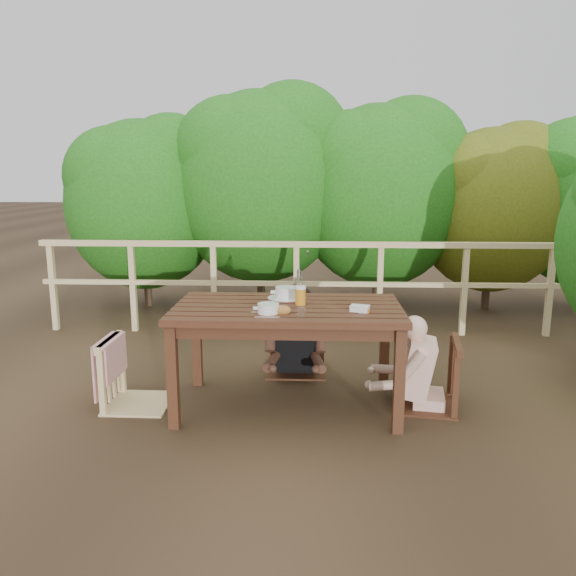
{
  "coord_description": "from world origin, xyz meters",
  "views": [
    {
      "loc": [
        0.19,
        -3.97,
        1.72
      ],
      "look_at": [
        0.0,
        0.05,
        0.9
      ],
      "focal_mm": 35.07,
      "sensor_mm": 36.0,
      "label": 1
    }
  ],
  "objects_px": {
    "woman": "(297,303)",
    "diner_right": "(432,333)",
    "table": "(288,358)",
    "bread_roll": "(282,310)",
    "beer_glass": "(300,296)",
    "chair_far": "(297,314)",
    "soup_near": "(268,309)",
    "butter_tub": "(360,309)",
    "bottle": "(299,288)",
    "chair_left": "(136,343)",
    "soup_far": "(287,293)",
    "tumbler": "(301,313)",
    "chair_right": "(427,343)"
  },
  "relations": [
    {
      "from": "chair_right",
      "to": "soup_far",
      "type": "relative_size",
      "value": 3.3
    },
    {
      "from": "chair_far",
      "to": "woman",
      "type": "relative_size",
      "value": 0.85
    },
    {
      "from": "table",
      "to": "tumbler",
      "type": "bearing_deg",
      "value": -72.03
    },
    {
      "from": "bread_roll",
      "to": "butter_tub",
      "type": "bearing_deg",
      "value": 8.66
    },
    {
      "from": "chair_far",
      "to": "soup_near",
      "type": "distance_m",
      "value": 1.05
    },
    {
      "from": "soup_near",
      "to": "beer_glass",
      "type": "distance_m",
      "value": 0.34
    },
    {
      "from": "diner_right",
      "to": "soup_near",
      "type": "relative_size",
      "value": 4.54
    },
    {
      "from": "soup_far",
      "to": "soup_near",
      "type": "bearing_deg",
      "value": -101.64
    },
    {
      "from": "chair_left",
      "to": "chair_far",
      "type": "distance_m",
      "value": 1.41
    },
    {
      "from": "bread_roll",
      "to": "beer_glass",
      "type": "height_order",
      "value": "beer_glass"
    },
    {
      "from": "chair_right",
      "to": "soup_near",
      "type": "xyz_separation_m",
      "value": [
        -1.15,
        -0.29,
        0.31
      ]
    },
    {
      "from": "diner_right",
      "to": "chair_far",
      "type": "bearing_deg",
      "value": 64.05
    },
    {
      "from": "bread_roll",
      "to": "butter_tub",
      "type": "xyz_separation_m",
      "value": [
        0.54,
        0.08,
        -0.01
      ]
    },
    {
      "from": "diner_right",
      "to": "soup_far",
      "type": "height_order",
      "value": "diner_right"
    },
    {
      "from": "chair_right",
      "to": "soup_far",
      "type": "distance_m",
      "value": 1.12
    },
    {
      "from": "chair_far",
      "to": "soup_near",
      "type": "bearing_deg",
      "value": -99.23
    },
    {
      "from": "chair_far",
      "to": "soup_near",
      "type": "relative_size",
      "value": 4.16
    },
    {
      "from": "table",
      "to": "bread_roll",
      "type": "height_order",
      "value": "bread_roll"
    },
    {
      "from": "chair_right",
      "to": "tumbler",
      "type": "xyz_separation_m",
      "value": [
        -0.93,
        -0.38,
        0.31
      ]
    },
    {
      "from": "soup_near",
      "to": "butter_tub",
      "type": "xyz_separation_m",
      "value": [
        0.63,
        0.09,
        -0.01
      ]
    },
    {
      "from": "bottle",
      "to": "butter_tub",
      "type": "bearing_deg",
      "value": -27.13
    },
    {
      "from": "diner_right",
      "to": "soup_far",
      "type": "distance_m",
      "value": 1.13
    },
    {
      "from": "chair_far",
      "to": "chair_right",
      "type": "bearing_deg",
      "value": -35.56
    },
    {
      "from": "chair_right",
      "to": "beer_glass",
      "type": "distance_m",
      "value": 1.0
    },
    {
      "from": "table",
      "to": "tumbler",
      "type": "xyz_separation_m",
      "value": [
        0.1,
        -0.32,
        0.42
      ]
    },
    {
      "from": "chair_left",
      "to": "butter_tub",
      "type": "bearing_deg",
      "value": -94.03
    },
    {
      "from": "chair_far",
      "to": "beer_glass",
      "type": "distance_m",
      "value": 0.81
    },
    {
      "from": "table",
      "to": "bread_roll",
      "type": "distance_m",
      "value": 0.47
    },
    {
      "from": "chair_right",
      "to": "bottle",
      "type": "bearing_deg",
      "value": -82.05
    },
    {
      "from": "chair_far",
      "to": "diner_right",
      "type": "relative_size",
      "value": 0.92
    },
    {
      "from": "bottle",
      "to": "chair_left",
      "type": "bearing_deg",
      "value": -175.37
    },
    {
      "from": "woman",
      "to": "diner_right",
      "type": "xyz_separation_m",
      "value": [
        1.02,
        -0.73,
        -0.05
      ]
    },
    {
      "from": "soup_far",
      "to": "woman",
      "type": "bearing_deg",
      "value": 83.35
    },
    {
      "from": "chair_far",
      "to": "tumbler",
      "type": "height_order",
      "value": "chair_far"
    },
    {
      "from": "soup_near",
      "to": "diner_right",
      "type": "bearing_deg",
      "value": 13.82
    },
    {
      "from": "bottle",
      "to": "table",
      "type": "bearing_deg",
      "value": -135.46
    },
    {
      "from": "table",
      "to": "butter_tub",
      "type": "relative_size",
      "value": 12.55
    },
    {
      "from": "chair_left",
      "to": "diner_right",
      "type": "bearing_deg",
      "value": -87.55
    },
    {
      "from": "beer_glass",
      "to": "table",
      "type": "bearing_deg",
      "value": -159.23
    },
    {
      "from": "chair_left",
      "to": "woman",
      "type": "xyz_separation_m",
      "value": [
        1.17,
        0.81,
        0.13
      ]
    },
    {
      "from": "bread_roll",
      "to": "butter_tub",
      "type": "distance_m",
      "value": 0.54
    },
    {
      "from": "bread_roll",
      "to": "diner_right",
      "type": "bearing_deg",
      "value": 14.83
    },
    {
      "from": "chair_right",
      "to": "table",
      "type": "bearing_deg",
      "value": -77.66
    },
    {
      "from": "butter_tub",
      "to": "chair_far",
      "type": "bearing_deg",
      "value": 133.71
    },
    {
      "from": "table",
      "to": "soup_near",
      "type": "relative_size",
      "value": 6.59
    },
    {
      "from": "beer_glass",
      "to": "butter_tub",
      "type": "bearing_deg",
      "value": -22.97
    },
    {
      "from": "beer_glass",
      "to": "soup_far",
      "type": "bearing_deg",
      "value": 115.25
    },
    {
      "from": "woman",
      "to": "beer_glass",
      "type": "bearing_deg",
      "value": 93.83
    },
    {
      "from": "table",
      "to": "soup_far",
      "type": "distance_m",
      "value": 0.51
    },
    {
      "from": "soup_far",
      "to": "tumbler",
      "type": "distance_m",
      "value": 0.6
    }
  ]
}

